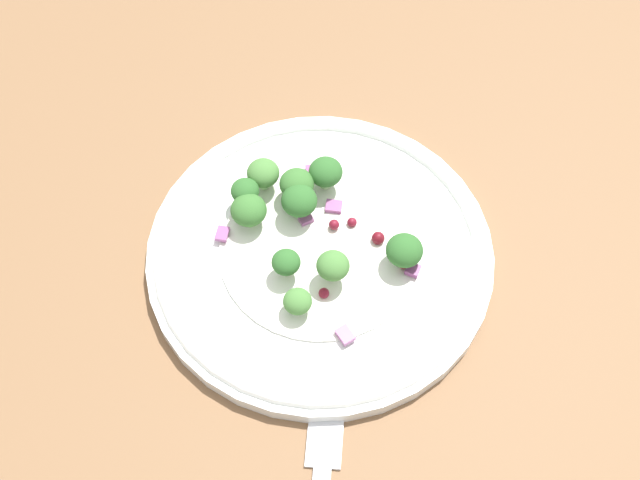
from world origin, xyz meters
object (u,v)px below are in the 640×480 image
object	(u,v)px
broccoli_floret_0	(299,201)
broccoli_floret_2	(298,302)
plate	(320,253)
broccoli_floret_1	(332,174)

from	to	relation	value
broccoli_floret_0	broccoli_floret_2	size ratio (longest dim) A/B	1.32
plate	broccoli_floret_2	size ratio (longest dim) A/B	12.45
broccoli_floret_2	broccoli_floret_1	bearing A→B (deg)	-178.52
broccoli_floret_2	plate	bearing A→B (deg)	177.19
plate	broccoli_floret_0	xyz separation A→B (cm)	(-2.62, -2.28, 2.32)
plate	broccoli_floret_2	distance (cm)	5.58
broccoli_floret_1	broccoli_floret_2	size ratio (longest dim) A/B	1.26
broccoli_floret_0	broccoli_floret_1	distance (cm)	3.50
broccoli_floret_0	plate	bearing A→B (deg)	41.05
broccoli_floret_0	broccoli_floret_1	bearing A→B (deg)	150.20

